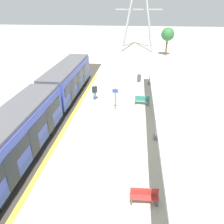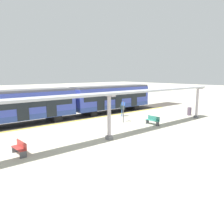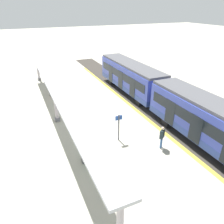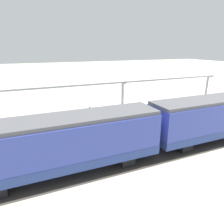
# 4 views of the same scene
# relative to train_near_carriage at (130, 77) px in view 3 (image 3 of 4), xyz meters

# --- Properties ---
(ground_plane) EXTENTS (176.00, 176.00, 0.00)m
(ground_plane) POSITION_rel_train_near_carriage_xyz_m (5.72, 3.85, -1.83)
(ground_plane) COLOR #B3AE9A
(tactile_edge_strip) EXTENTS (0.36, 33.27, 0.01)m
(tactile_edge_strip) POSITION_rel_train_near_carriage_xyz_m (1.77, 3.85, -1.82)
(tactile_edge_strip) COLOR gold
(tactile_edge_strip) RESTS_ON ground
(trackbed) EXTENTS (3.20, 45.27, 0.01)m
(trackbed) POSITION_rel_train_near_carriage_xyz_m (-0.01, 3.85, -1.82)
(trackbed) COLOR #38332D
(trackbed) RESTS_ON ground
(train_near_carriage) EXTENTS (2.65, 11.37, 3.48)m
(train_near_carriage) POSITION_rel_train_near_carriage_xyz_m (0.00, 0.00, 0.00)
(train_near_carriage) COLOR #3443A4
(train_near_carriage) RESTS_ON ground
(train_far_carriage) EXTENTS (2.65, 11.37, 3.48)m
(train_far_carriage) POSITION_rel_train_near_carriage_xyz_m (0.00, 11.95, 0.00)
(train_far_carriage) COLOR #3443A4
(train_far_carriage) RESTS_ON ground
(canopy_pillar_nearest) EXTENTS (1.10, 0.44, 3.47)m
(canopy_pillar_nearest) POSITION_rel_train_near_carriage_xyz_m (9.39, -9.12, -0.06)
(canopy_pillar_nearest) COLOR slate
(canopy_pillar_nearest) RESTS_ON ground
(canopy_pillar_second) EXTENTS (1.10, 0.44, 3.47)m
(canopy_pillar_second) POSITION_rel_train_near_carriage_xyz_m (9.39, 3.71, -0.06)
(canopy_pillar_second) COLOR slate
(canopy_pillar_second) RESTS_ON ground
(canopy_beam) EXTENTS (1.20, 26.57, 0.16)m
(canopy_beam) POSITION_rel_train_near_carriage_xyz_m (9.39, 3.76, 1.73)
(canopy_beam) COLOR #A8AAB2
(canopy_beam) RESTS_ON canopy_pillar_nearest
(bench_near_end) EXTENTS (1.52, 0.50, 0.86)m
(bench_near_end) POSITION_rel_train_near_carriage_xyz_m (8.31, -2.64, -1.38)
(bench_near_end) COLOR #A02F2B
(bench_near_end) RESTS_ON ground
(bench_mid_platform) EXTENTS (1.52, 0.50, 0.86)m
(bench_mid_platform) POSITION_rel_train_near_carriage_xyz_m (8.31, 10.25, -1.38)
(bench_mid_platform) COLOR #2F7869
(bench_mid_platform) RESTS_ON ground
(platform_info_sign) EXTENTS (0.56, 0.10, 2.20)m
(platform_info_sign) POSITION_rel_train_near_carriage_xyz_m (5.65, 8.70, -0.50)
(platform_info_sign) COLOR #4C4C51
(platform_info_sign) RESTS_ON ground
(passenger_waiting_near_edge) EXTENTS (0.54, 0.48, 1.75)m
(passenger_waiting_near_edge) POSITION_rel_train_near_carriage_xyz_m (3.23, 10.86, -0.73)
(passenger_waiting_near_edge) COLOR #30578C
(passenger_waiting_near_edge) RESTS_ON ground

